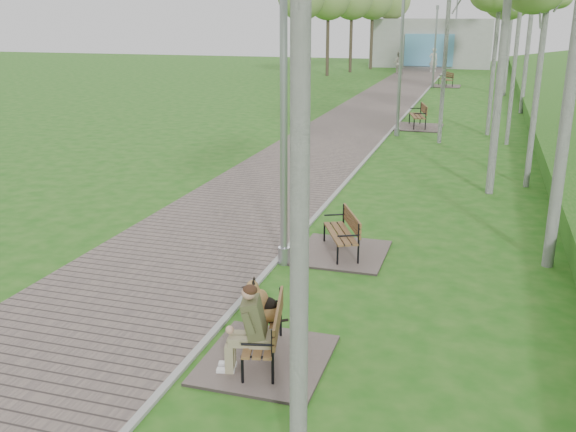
# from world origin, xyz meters

# --- Properties ---
(ground) EXTENTS (120.00, 120.00, 0.00)m
(ground) POSITION_xyz_m (0.00, 0.00, 0.00)
(ground) COLOR #1C5B12
(ground) RESTS_ON ground
(walkway) EXTENTS (3.50, 67.00, 0.04)m
(walkway) POSITION_xyz_m (-1.75, 21.50, 0.02)
(walkway) COLOR #61534E
(walkway) RESTS_ON ground
(kerb) EXTENTS (0.10, 67.00, 0.05)m
(kerb) POSITION_xyz_m (0.00, 21.50, 0.03)
(kerb) COLOR #999993
(kerb) RESTS_ON ground
(building_north) EXTENTS (10.00, 5.20, 4.00)m
(building_north) POSITION_xyz_m (-1.50, 50.97, 1.99)
(building_north) COLOR #9E9E99
(building_north) RESTS_ON ground
(bench_main) EXTENTS (1.56, 1.73, 1.36)m
(bench_main) POSITION_xyz_m (0.86, -0.60, 0.38)
(bench_main) COLOR #61534E
(bench_main) RESTS_ON ground
(bench_second) EXTENTS (1.60, 1.78, 0.98)m
(bench_second) POSITION_xyz_m (1.01, 3.53, 0.18)
(bench_second) COLOR #61534E
(bench_second) RESTS_ON ground
(bench_third) EXTENTS (1.87, 2.07, 1.15)m
(bench_third) POSITION_xyz_m (0.85, 18.23, 0.21)
(bench_third) COLOR #61534E
(bench_third) RESTS_ON ground
(bench_far) EXTENTS (1.76, 1.95, 1.08)m
(bench_far) POSITION_xyz_m (0.88, 34.40, 0.20)
(bench_far) COLOR #61534E
(bench_far) RESTS_ON ground
(lamp_post_near) EXTENTS (0.21, 0.21, 5.48)m
(lamp_post_near) POSITION_xyz_m (0.16, 2.73, 2.56)
(lamp_post_near) COLOR gray
(lamp_post_near) RESTS_ON ground
(lamp_post_second) EXTENTS (0.20, 0.20, 5.09)m
(lamp_post_second) POSITION_xyz_m (0.33, 16.16, 2.38)
(lamp_post_second) COLOR gray
(lamp_post_second) RESTS_ON ground
(lamp_post_third) EXTENTS (0.19, 0.19, 4.84)m
(lamp_post_third) POSITION_xyz_m (0.15, 33.48, 2.26)
(lamp_post_third) COLOR gray
(lamp_post_third) RESTS_ON ground
(lamp_post_far) EXTENTS (0.22, 0.22, 5.81)m
(lamp_post_far) POSITION_xyz_m (0.37, 51.29, 2.71)
(lamp_post_far) COLOR gray
(lamp_post_far) RESTS_ON ground
(pedestrian_near) EXTENTS (0.79, 0.65, 1.86)m
(pedestrian_near) POSITION_xyz_m (-0.79, 44.66, 0.93)
(pedestrian_near) COLOR silver
(pedestrian_near) RESTS_ON ground
(pedestrian_far) EXTENTS (0.83, 0.66, 1.66)m
(pedestrian_far) POSITION_xyz_m (-3.20, 42.51, 0.83)
(pedestrian_far) COLOR #9C9688
(pedestrian_far) RESTS_ON ground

